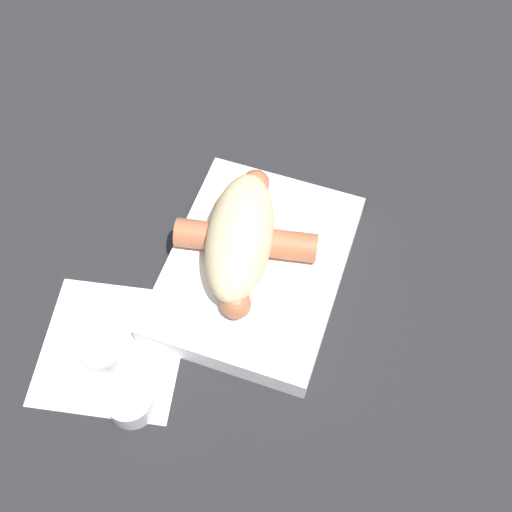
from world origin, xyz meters
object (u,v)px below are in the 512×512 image
at_px(food_tray, 256,268).
at_px(condiment_cup_near, 104,352).
at_px(bread_roll, 240,236).
at_px(condiment_cup_far, 131,403).
at_px(sausage, 246,240).

height_order(food_tray, condiment_cup_near, food_tray).
bearing_deg(food_tray, bread_roll, 70.86).
relative_size(condiment_cup_near, condiment_cup_far, 1.00).
bearing_deg(condiment_cup_near, condiment_cup_far, -129.28).
distance_m(sausage, condiment_cup_far, 0.18).
bearing_deg(condiment_cup_near, food_tray, -39.28).
relative_size(bread_roll, condiment_cup_near, 3.54).
xyz_separation_m(condiment_cup_near, condiment_cup_far, (-0.04, -0.04, 0.00)).
xyz_separation_m(sausage, condiment_cup_far, (-0.17, 0.05, -0.03)).
distance_m(sausage, condiment_cup_near, 0.17).
bearing_deg(sausage, bread_roll, 140.79).
height_order(sausage, condiment_cup_near, sausage).
distance_m(food_tray, bread_roll, 0.05).
height_order(bread_roll, condiment_cup_near, bread_roll).
bearing_deg(sausage, condiment_cup_near, 146.94).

